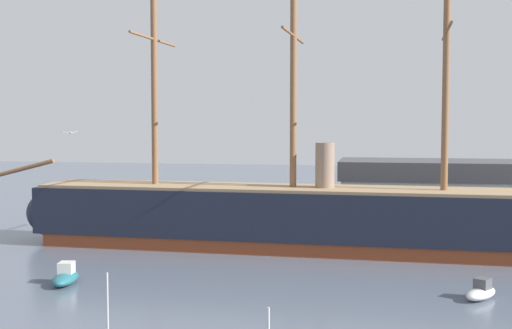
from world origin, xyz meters
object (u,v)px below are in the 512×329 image
Objects in this scene: motorboat_alongside_stern at (481,292)px; tall_ship at (293,217)px; motorboat_alongside_bow at (66,277)px; seagull_in_flight at (70,132)px.

tall_ship is at bearing 134.61° from motorboat_alongside_stern.
motorboat_alongside_bow reaches higher than motorboat_alongside_stern.
motorboat_alongside_stern is (36.19, 1.65, -0.09)m from motorboat_alongside_bow.
tall_ship reaches higher than motorboat_alongside_stern.
seagull_in_flight is at bearing -145.75° from motorboat_alongside_stern.
tall_ship is 39.42m from seagull_in_flight.
motorboat_alongside_stern is 35.60m from seagull_in_flight.
motorboat_alongside_bow is 1.13× the size of motorboat_alongside_stern.
seagull_in_flight reaches higher than motorboat_alongside_stern.
seagull_in_flight is (-9.07, -36.97, 10.26)m from tall_ship.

